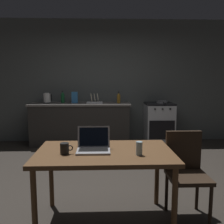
% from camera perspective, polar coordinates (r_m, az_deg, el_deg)
% --- Properties ---
extents(ground_plane, '(12.00, 12.00, 0.00)m').
position_cam_1_polar(ground_plane, '(3.52, -1.42, -16.39)').
color(ground_plane, '#2D2823').
extents(back_wall, '(6.40, 0.10, 2.75)m').
position_cam_1_polar(back_wall, '(5.68, 1.25, 7.13)').
color(back_wall, '#505453').
rests_on(back_wall, ground_plane).
extents(kitchen_counter, '(2.16, 0.64, 0.91)m').
position_cam_1_polar(kitchen_counter, '(5.44, -7.34, -2.70)').
color(kitchen_counter, '#282623').
rests_on(kitchen_counter, ground_plane).
extents(stove_oven, '(0.60, 0.62, 0.91)m').
position_cam_1_polar(stove_oven, '(5.55, 10.84, -2.58)').
color(stove_oven, '#B7BABF').
rests_on(stove_oven, ground_plane).
extents(dining_table, '(1.32, 0.81, 0.74)m').
position_cam_1_polar(dining_table, '(2.44, -1.72, -10.66)').
color(dining_table, brown).
rests_on(dining_table, ground_plane).
extents(chair, '(0.40, 0.40, 0.89)m').
position_cam_1_polar(chair, '(2.74, 16.81, -12.44)').
color(chair, '#2D2116').
rests_on(chair, ground_plane).
extents(laptop, '(0.32, 0.26, 0.23)m').
position_cam_1_polar(laptop, '(2.41, -4.32, -7.93)').
color(laptop, '#99999E').
rests_on(laptop, dining_table).
extents(electric_kettle, '(0.18, 0.16, 0.22)m').
position_cam_1_polar(electric_kettle, '(5.47, -14.87, 3.11)').
color(electric_kettle, black).
rests_on(electric_kettle, kitchen_counter).
extents(bottle, '(0.08, 0.08, 0.25)m').
position_cam_1_polar(bottle, '(5.30, 1.57, 3.33)').
color(bottle, '#8C601E').
rests_on(bottle, kitchen_counter).
extents(frying_pan, '(0.26, 0.43, 0.05)m').
position_cam_1_polar(frying_pan, '(5.48, 11.57, 2.35)').
color(frying_pan, gray).
rests_on(frying_pan, stove_oven).
extents(coffee_mug, '(0.12, 0.08, 0.10)m').
position_cam_1_polar(coffee_mug, '(2.34, -10.95, -8.34)').
color(coffee_mug, black).
rests_on(coffee_mug, dining_table).
extents(drinking_glass, '(0.06, 0.06, 0.13)m').
position_cam_1_polar(drinking_glass, '(2.28, 6.35, -8.42)').
color(drinking_glass, '#99B7C6').
rests_on(drinking_glass, dining_table).
extents(cereal_box, '(0.13, 0.05, 0.24)m').
position_cam_1_polar(cereal_box, '(5.39, -8.69, 3.37)').
color(cereal_box, '#3372B2').
rests_on(cereal_box, kitchen_counter).
extents(dish_rack, '(0.34, 0.26, 0.21)m').
position_cam_1_polar(dish_rack, '(5.35, -4.04, 2.60)').
color(dish_rack, silver).
rests_on(dish_rack, kitchen_counter).
extents(bottle_b, '(0.08, 0.08, 0.26)m').
position_cam_1_polar(bottle_b, '(5.49, -11.40, 3.41)').
color(bottle_b, '#19592D').
rests_on(bottle_b, kitchen_counter).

